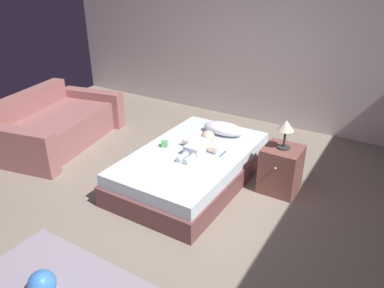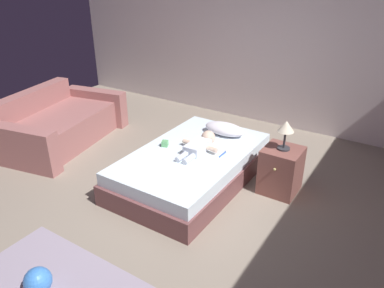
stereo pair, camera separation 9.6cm
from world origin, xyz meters
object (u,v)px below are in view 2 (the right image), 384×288
at_px(bed, 192,166).
at_px(toy_ball, 38,281).
at_px(baby, 200,145).
at_px(toy_block, 165,144).
at_px(toothbrush, 223,154).
at_px(pillow, 225,129).
at_px(lamp, 286,129).
at_px(nightstand, 281,170).
at_px(couch, 58,124).

relative_size(bed, toy_ball, 9.10).
height_order(baby, toy_block, baby).
bearing_deg(toothbrush, toy_block, -164.54).
relative_size(pillow, lamp, 1.63).
xyz_separation_m(baby, nightstand, (0.91, 0.25, -0.18)).
height_order(bed, toy_ball, bed).
height_order(pillow, toothbrush, pillow).
relative_size(pillow, toy_ball, 2.47).
xyz_separation_m(baby, couch, (-2.28, -0.22, -0.18)).
bearing_deg(couch, baby, 5.58).
distance_m(pillow, toothbrush, 0.57).
height_order(pillow, toy_ball, pillow).
relative_size(lamp, toy_block, 3.61).
bearing_deg(toy_ball, nightstand, 66.39).
xyz_separation_m(pillow, toy_ball, (-0.19, -2.72, -0.34)).
xyz_separation_m(toothbrush, lamp, (0.63, 0.21, 0.39)).
xyz_separation_m(baby, lamp, (0.91, 0.25, 0.33)).
height_order(pillow, baby, baby).
height_order(nightstand, lamp, lamp).
height_order(couch, lamp, lamp).
distance_m(bed, baby, 0.28).
bearing_deg(couch, lamp, 8.44).
distance_m(baby, toy_ball, 2.21).
relative_size(toothbrush, couch, 0.09).
xyz_separation_m(bed, nightstand, (0.96, 0.35, 0.08)).
bearing_deg(toy_block, toy_ball, -82.96).
bearing_deg(lamp, toy_block, -162.98).
bearing_deg(toy_block, toothbrush, 15.46).
bearing_deg(toy_block, couch, -177.84).
distance_m(pillow, nightstand, 0.94).
xyz_separation_m(bed, toy_block, (-0.35, -0.05, 0.23)).
height_order(pillow, toy_block, pillow).
bearing_deg(lamp, toy_ball, -113.61).
bearing_deg(baby, toothbrush, 7.67).
distance_m(bed, lamp, 1.18).
xyz_separation_m(bed, lamp, (0.96, 0.35, 0.59)).
height_order(bed, couch, couch).
height_order(baby, lamp, lamp).
height_order(toothbrush, couch, couch).
relative_size(nightstand, toy_ball, 2.43).
relative_size(bed, pillow, 3.69).
bearing_deg(toothbrush, baby, -172.33).
height_order(lamp, toy_block, lamp).
distance_m(toy_ball, toy_block, 2.07).
bearing_deg(nightstand, baby, -164.65).
distance_m(bed, toothbrush, 0.42).
height_order(bed, toothbrush, toothbrush).
bearing_deg(toy_block, pillow, 57.77).
distance_m(pillow, toy_block, 0.82).
relative_size(baby, toy_ball, 3.07).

